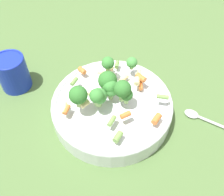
% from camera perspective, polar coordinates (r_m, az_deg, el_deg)
% --- Properties ---
extents(ground_plane, '(3.00, 3.00, 0.00)m').
position_cam_1_polar(ground_plane, '(0.67, 0.00, -3.43)').
color(ground_plane, '#4C6B38').
extents(bowl, '(0.29, 0.29, 0.05)m').
position_cam_1_polar(bowl, '(0.65, 0.00, -1.92)').
color(bowl, silver).
rests_on(bowl, ground_plane).
extents(pasta_salad, '(0.24, 0.24, 0.08)m').
position_cam_1_polar(pasta_salad, '(0.60, -0.90, 2.38)').
color(pasta_salad, '#8CB766').
rests_on(pasta_salad, bowl).
extents(cup, '(0.08, 0.08, 0.10)m').
position_cam_1_polar(cup, '(0.75, -20.82, 5.26)').
color(cup, '#192DAD').
rests_on(cup, ground_plane).
extents(spoon, '(0.13, 0.11, 0.01)m').
position_cam_1_polar(spoon, '(0.69, 19.17, -4.25)').
color(spoon, silver).
rests_on(spoon, ground_plane).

